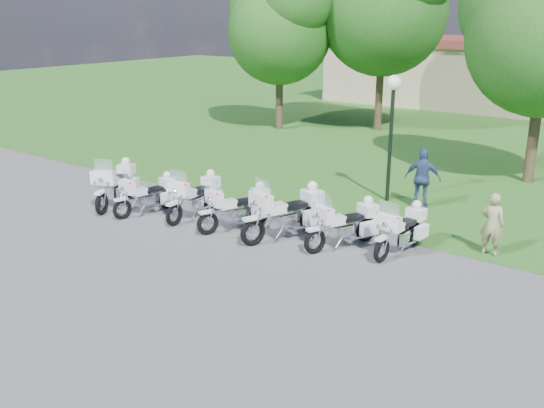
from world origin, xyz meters
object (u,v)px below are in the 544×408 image
Objects in this scene: motorcycle_2 at (196,195)px; motorcycle_4 at (288,211)px; motorcycle_0 at (116,183)px; motorcycle_1 at (149,194)px; motorcycle_6 at (402,229)px; bystander_c at (423,179)px; motorcycle_5 at (346,223)px; bystander_a at (492,224)px; lamp_post at (392,107)px; motorcycle_3 at (238,206)px.

motorcycle_2 is 3.11m from motorcycle_4.
motorcycle_0 is 1.08× the size of motorcycle_1.
bystander_c is (-1.04, 3.58, 0.32)m from motorcycle_6.
motorcycle_1 is 6.07m from motorcycle_5.
motorcycle_1 is 1.13× the size of bystander_c.
bystander_c is (-2.85, 2.47, 0.13)m from bystander_a.
bystander_a is (1.82, 1.11, 0.19)m from motorcycle_6.
bystander_c is at bearing -127.72° from motorcycle_1.
motorcycle_4 reaches higher than motorcycle_5.
motorcycle_2 is 0.58× the size of lamp_post.
motorcycle_1 is at bearing 31.24° from motorcycle_3.
motorcycle_5 is 1.15× the size of bystander_c.
lamp_post is at bearing -34.61° from bystander_a.
motorcycle_4 is 5.08m from lamp_post.
motorcycle_4 is at bearing -157.80° from motorcycle_1.
motorcycle_3 is at bearing 174.07° from motorcycle_2.
lamp_post reaches higher than bystander_a.
motorcycle_2 is 1.06× the size of motorcycle_3.
motorcycle_3 is (2.96, 0.54, 0.04)m from motorcycle_1.
motorcycle_5 is 0.54× the size of lamp_post.
motorcycle_0 is at bearing 13.38° from motorcycle_1.
motorcycle_0 is 1.42× the size of bystander_a.
motorcycle_3 is 6.50m from bystander_a.
motorcycle_2 is 0.93× the size of motorcycle_4.
motorcycle_0 is at bearing 27.55° from motorcycle_4.
motorcycle_6 is 1.36× the size of bystander_a.
motorcycle_2 is at bearing 28.91° from motorcycle_5.
motorcycle_0 is 0.57× the size of lamp_post.
motorcycle_0 reaches higher than motorcycle_6.
motorcycle_2 is at bearing 13.30° from bystander_a.
motorcycle_2 is (2.73, 0.62, -0.03)m from motorcycle_0.
bystander_c is (1.15, -0.07, -2.03)m from lamp_post.
motorcycle_1 is (1.40, 0.03, -0.08)m from motorcycle_0.
motorcycle_4 is 0.63× the size of lamp_post.
motorcycle_4 is 1.15× the size of motorcycle_6.
motorcycle_0 is 0.98× the size of motorcycle_2.
motorcycle_0 is at bearing 28.31° from motorcycle_3.
motorcycle_2 is at bearing -128.52° from lamp_post.
bystander_a is at bearing -32.35° from lamp_post.
lamp_post reaches higher than motorcycle_6.
lamp_post is 2.34m from bystander_c.
motorcycle_3 is (4.36, 0.57, -0.04)m from motorcycle_0.
bystander_a is at bearing 170.33° from motorcycle_0.
motorcycle_1 is 4.50m from motorcycle_4.
bystander_c is (0.24, 4.09, 0.29)m from motorcycle_5.
bystander_a is (4.01, -2.54, -2.17)m from lamp_post.
bystander_a is at bearing -150.87° from motorcycle_1.
lamp_post is (6.47, 5.32, 2.28)m from motorcycle_0.
motorcycle_6 is at bearing 166.35° from motorcycle_0.
motorcycle_0 is 0.91× the size of motorcycle_4.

